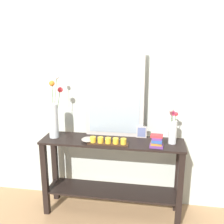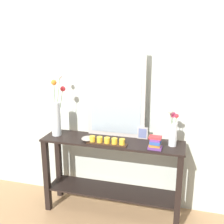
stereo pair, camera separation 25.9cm
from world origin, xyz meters
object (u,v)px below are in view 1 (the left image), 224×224
console_table (112,169)px  mirror_leaning (114,94)px  book_stack (157,141)px  picture_frame_small (142,132)px  candle_tray (108,142)px  decorative_bowl (88,139)px  tall_vase_left (54,117)px  vase_right (173,128)px

console_table → mirror_leaning: mirror_leaning is taller
book_stack → picture_frame_small: bearing=123.1°
candle_tray → decorative_bowl: bearing=172.3°
console_table → tall_vase_left: bearing=179.9°
vase_right → console_table: bearing=-178.0°
tall_vase_left → book_stack: size_ratio=4.87×
candle_tray → console_table: bearing=78.7°
book_stack → tall_vase_left: bearing=174.1°
console_table → mirror_leaning: bearing=90.2°
console_table → vase_right: 0.75m
tall_vase_left → decorative_bowl: (0.37, -0.08, -0.19)m
tall_vase_left → vase_right: size_ratio=1.65×
picture_frame_small → console_table: bearing=-155.6°
mirror_leaning → tall_vase_left: mirror_leaning is taller
mirror_leaning → book_stack: mirror_leaning is taller
picture_frame_small → book_stack: (0.15, -0.23, -0.00)m
console_table → decorative_bowl: decorative_bowl is taller
decorative_bowl → book_stack: bearing=-2.5°
console_table → picture_frame_small: bearing=24.4°
decorative_bowl → book_stack: 0.66m
vase_right → decorative_bowl: (-0.81, -0.10, -0.13)m
book_stack → candle_tray: bearing=179.8°
book_stack → vase_right: bearing=41.0°
vase_right → book_stack: size_ratio=2.96×
candle_tray → book_stack: book_stack is taller
tall_vase_left → candle_tray: tall_vase_left is taller
tall_vase_left → vase_right: tall_vase_left is taller
candle_tray → picture_frame_small: 0.38m
picture_frame_small → decorative_bowl: (-0.51, -0.21, -0.03)m
mirror_leaning → decorative_bowl: 0.53m
console_table → candle_tray: 0.35m
mirror_leaning → book_stack: 0.64m
tall_vase_left → candle_tray: size_ratio=1.60×
tall_vase_left → decorative_bowl: tall_vase_left is taller
console_table → vase_right: bearing=2.0°
tall_vase_left → book_stack: bearing=-5.9°
tall_vase_left → decorative_bowl: size_ratio=4.74×
tall_vase_left → picture_frame_small: size_ratio=5.18×
vase_right → picture_frame_small: vase_right is taller
console_table → decorative_bowl: bearing=-161.0°
console_table → tall_vase_left: 0.79m
mirror_leaning → vase_right: mirror_leaning is taller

